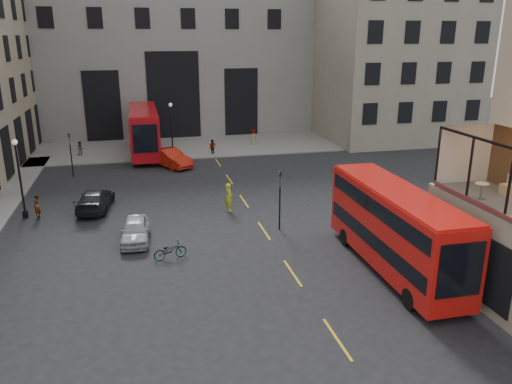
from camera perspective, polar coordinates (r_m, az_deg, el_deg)
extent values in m
plane|color=black|center=(21.92, 14.27, -15.31)|extent=(140.00, 140.00, 0.00)
cube|color=black|center=(23.54, 25.60, -8.65)|extent=(0.08, 9.20, 3.00)
cube|color=beige|center=(26.91, 22.76, 4.02)|extent=(3.00, 0.04, 2.90)
cube|color=slate|center=(22.58, 26.53, -2.44)|extent=(0.12, 10.00, 0.18)
cube|color=gray|center=(64.33, -9.91, 14.81)|extent=(34.00, 10.00, 18.00)
cube|color=black|center=(59.62, -9.38, 10.79)|extent=(6.00, 0.12, 10.00)
cube|color=black|center=(59.72, -17.10, 9.30)|extent=(4.00, 0.12, 8.00)
cube|color=black|center=(60.82, -1.69, 10.19)|extent=(4.00, 0.12, 8.00)
cube|color=gray|center=(63.29, 14.68, 15.39)|extent=(16.00, 18.00, 20.00)
cube|color=slate|center=(55.46, -9.77, 5.10)|extent=(40.00, 12.00, 0.12)
cylinder|color=black|center=(31.05, 2.72, -1.89)|extent=(0.10, 0.10, 2.80)
imported|color=black|center=(30.47, 2.77, 1.48)|extent=(0.16, 0.20, 1.00)
cylinder|color=black|center=(45.69, -20.31, 3.35)|extent=(0.10, 0.10, 2.80)
imported|color=black|center=(45.30, -20.56, 5.68)|extent=(0.16, 0.20, 1.00)
cylinder|color=black|center=(36.20, -25.31, 1.06)|extent=(0.14, 0.14, 5.00)
cylinder|color=black|center=(36.84, -24.87, -2.30)|extent=(0.36, 0.36, 0.50)
sphere|color=silver|center=(35.63, -25.86, 5.15)|extent=(0.36, 0.36, 0.36)
cylinder|color=black|center=(51.07, -9.60, 6.85)|extent=(0.14, 0.14, 5.00)
cylinder|color=black|center=(51.52, -9.48, 4.39)|extent=(0.36, 0.36, 0.50)
sphere|color=silver|center=(50.66, -9.75, 9.80)|extent=(0.36, 0.36, 0.36)
cube|color=red|center=(26.39, 15.57, -3.95)|extent=(2.54, 10.93, 3.87)
cube|color=black|center=(26.59, 15.47, -5.04)|extent=(2.57, 10.34, 0.79)
cube|color=black|center=(25.99, 15.78, -1.50)|extent=(2.57, 10.34, 0.79)
cube|color=red|center=(25.76, 15.92, 0.13)|extent=(2.44, 10.71, 0.12)
cylinder|color=black|center=(29.50, 10.17, -5.11)|extent=(0.28, 0.99, 0.99)
cylinder|color=black|center=(30.41, 14.07, -4.67)|extent=(0.28, 0.99, 0.99)
cylinder|color=black|center=(23.64, 17.17, -11.62)|extent=(0.28, 0.99, 0.99)
cylinder|color=black|center=(24.77, 21.75, -10.72)|extent=(0.28, 0.99, 0.99)
cube|color=#AF0C13|center=(52.18, -12.67, 6.92)|extent=(2.68, 11.80, 4.18)
cube|color=black|center=(52.28, -12.63, 6.28)|extent=(2.72, 11.16, 0.86)
cube|color=black|center=(51.97, -12.76, 8.31)|extent=(2.72, 11.16, 0.86)
cube|color=#AF0C13|center=(51.85, -12.82, 9.22)|extent=(2.58, 11.56, 0.13)
cylinder|color=black|center=(56.26, -13.86, 5.52)|extent=(0.30, 1.07, 1.07)
cylinder|color=black|center=(56.28, -11.37, 5.69)|extent=(0.30, 1.07, 1.07)
cylinder|color=black|center=(48.53, -13.85, 3.67)|extent=(0.30, 1.07, 1.07)
cylinder|color=black|center=(48.56, -10.97, 3.86)|extent=(0.30, 1.07, 1.07)
imported|color=#A7AAAF|center=(30.36, -13.63, -4.29)|extent=(1.86, 4.10, 1.36)
imported|color=#B11B0A|center=(47.01, -9.78, 3.85)|extent=(4.14, 5.19, 1.66)
imported|color=black|center=(36.61, -17.90, -0.83)|extent=(2.67, 5.20, 1.44)
imported|color=gray|center=(27.77, -9.79, -6.60)|extent=(1.91, 1.00, 0.95)
imported|color=yellow|center=(34.57, -3.11, -0.58)|extent=(0.53, 0.76, 1.98)
imported|color=gray|center=(53.31, -19.41, 4.64)|extent=(0.84, 0.72, 1.53)
imported|color=gray|center=(57.04, -13.18, 6.04)|extent=(1.26, 1.16, 1.70)
imported|color=gray|center=(51.09, -4.99, 5.11)|extent=(1.01, 0.89, 1.64)
imported|color=gray|center=(55.77, -0.27, 6.29)|extent=(0.69, 0.94, 1.76)
imported|color=gray|center=(35.99, -23.77, -1.63)|extent=(0.40, 0.60, 1.64)
cylinder|color=silver|center=(24.57, 24.43, 0.90)|extent=(0.60, 0.60, 0.04)
cylinder|color=slate|center=(24.67, 24.32, 0.10)|extent=(0.08, 0.08, 0.70)
cylinder|color=slate|center=(24.77, 24.22, -0.69)|extent=(0.44, 0.44, 0.03)
cube|color=tan|center=(25.80, 26.69, 0.23)|extent=(0.53, 0.53, 0.51)
cube|color=tan|center=(25.83, 27.17, 1.31)|extent=(0.10, 0.48, 0.46)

